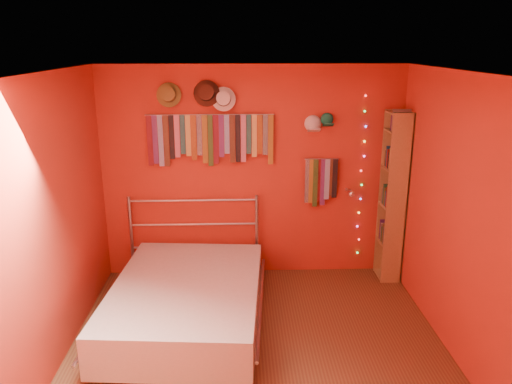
{
  "coord_description": "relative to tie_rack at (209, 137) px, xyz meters",
  "views": [
    {
      "loc": [
        -0.17,
        -3.91,
        2.73
      ],
      "look_at": [
        0.01,
        0.9,
        1.28
      ],
      "focal_mm": 35.0,
      "sensor_mm": 36.0,
      "label": 1
    }
  ],
  "objects": [
    {
      "name": "bookshelf",
      "position": [
        2.15,
        -0.16,
        -0.68
      ],
      "size": [
        0.25,
        0.34,
        2.0
      ],
      "color": "olive",
      "rests_on": "ground"
    },
    {
      "name": "bed",
      "position": [
        -0.21,
        -1.09,
        -1.47
      ],
      "size": [
        1.68,
        2.14,
        1.01
      ],
      "rotation": [
        0.0,
        0.0,
        -0.08
      ],
      "color": "#A9A9AD",
      "rests_on": "ground"
    },
    {
      "name": "small_tie_rack",
      "position": [
        1.29,
        0.0,
        -0.52
      ],
      "size": [
        0.4,
        0.03,
        0.58
      ],
      "color": "#A9A9AD",
      "rests_on": "back_wall"
    },
    {
      "name": "tie_rack",
      "position": [
        0.0,
        0.0,
        0.0
      ],
      "size": [
        1.45,
        0.03,
        0.59
      ],
      "color": "#A9A9AD",
      "rests_on": "back_wall"
    },
    {
      "name": "fedora_brown",
      "position": [
        -0.02,
        -0.03,
        0.49
      ],
      "size": [
        0.29,
        0.16,
        0.29
      ],
      "rotation": [
        1.36,
        0.0,
        0.0
      ],
      "color": "#3F2116",
      "rests_on": "back_wall"
    },
    {
      "name": "cap_white",
      "position": [
        1.17,
        0.01,
        0.14
      ],
      "size": [
        0.19,
        0.23,
        0.19
      ],
      "color": "white",
      "rests_on": "back_wall"
    },
    {
      "name": "right_wall",
      "position": [
        2.24,
        -1.69,
        -0.45
      ],
      "size": [
        0.02,
        3.5,
        2.5
      ],
      "primitive_type": "cube",
      "color": "#AE331C",
      "rests_on": "ground"
    },
    {
      "name": "fairy_lights",
      "position": [
        1.78,
        0.02,
        -0.51
      ],
      "size": [
        0.05,
        0.02,
        1.94
      ],
      "color": "#FF3333",
      "rests_on": "back_wall"
    },
    {
      "name": "fedora_white",
      "position": [
        0.17,
        -0.03,
        0.43
      ],
      "size": [
        0.27,
        0.15,
        0.27
      ],
      "rotation": [
        1.36,
        0.0,
        0.0
      ],
      "color": "white",
      "rests_on": "back_wall"
    },
    {
      "name": "cap_green",
      "position": [
        1.33,
        0.01,
        0.19
      ],
      "size": [
        0.16,
        0.2,
        0.16
      ],
      "color": "#1C7E5B",
      "rests_on": "back_wall"
    },
    {
      "name": "ceiling",
      "position": [
        0.49,
        -1.69,
        0.8
      ],
      "size": [
        3.5,
        3.5,
        0.02
      ],
      "primitive_type": "cube",
      "color": "white",
      "rests_on": "back_wall"
    },
    {
      "name": "left_wall",
      "position": [
        -1.26,
        -1.69,
        -0.45
      ],
      "size": [
        0.02,
        3.5,
        2.5
      ],
      "primitive_type": "cube",
      "color": "#AE331C",
      "rests_on": "ground"
    },
    {
      "name": "fedora_olive",
      "position": [
        -0.43,
        -0.03,
        0.48
      ],
      "size": [
        0.27,
        0.15,
        0.27
      ],
      "rotation": [
        1.36,
        0.0,
        0.0
      ],
      "color": "olive",
      "rests_on": "back_wall"
    },
    {
      "name": "back_wall",
      "position": [
        0.49,
        0.06,
        -0.45
      ],
      "size": [
        3.5,
        0.02,
        2.5
      ],
      "primitive_type": "cube",
      "color": "#AE331C",
      "rests_on": "ground"
    },
    {
      "name": "reading_lamp",
      "position": [
        1.61,
        -0.17,
        -0.63
      ],
      "size": [
        0.07,
        0.3,
        0.09
      ],
      "color": "#A9A9AD",
      "rests_on": "back_wall"
    },
    {
      "name": "ground",
      "position": [
        0.49,
        -1.69,
        -1.7
      ],
      "size": [
        3.5,
        3.5,
        0.0
      ],
      "primitive_type": "plane",
      "color": "brown",
      "rests_on": "ground"
    }
  ]
}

